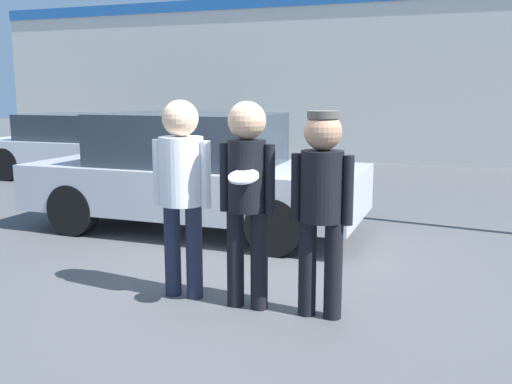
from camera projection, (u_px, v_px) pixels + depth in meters
ground_plane at (240, 290)px, 5.41m from camera, size 56.00×56.00×0.00m
storefront_building at (388, 77)px, 14.70m from camera, size 24.00×0.22×4.39m
person_left at (182, 179)px, 5.08m from camera, size 0.57×0.40×1.79m
person_middle_with_frisbee at (247, 186)px, 4.82m from camera, size 0.50×0.52×1.79m
person_right at (322, 195)px, 4.62m from camera, size 0.52×0.35×1.71m
parked_car_near at (194, 173)px, 7.67m from camera, size 4.47×1.85×1.57m
parked_car_far at (82, 146)px, 12.24m from camera, size 4.25×1.85×1.38m
shrub at (240, 143)px, 15.70m from camera, size 0.92×0.92×0.92m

